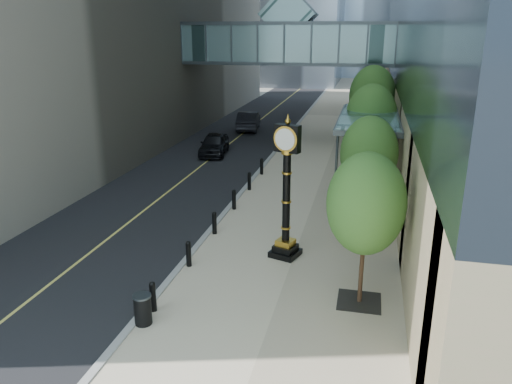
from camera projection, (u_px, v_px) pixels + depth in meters
ground at (228, 342)px, 14.25m from camera, size 320.00×320.00×0.00m
road at (268, 114)px, 52.80m from camera, size 8.00×180.00×0.02m
sidewalk at (344, 116)px, 51.10m from camera, size 8.00×180.00×0.06m
curb at (306, 115)px, 51.94m from camera, size 0.25×180.00×0.07m
skywalk at (288, 40)px, 38.44m from camera, size 17.00×4.20×5.80m
entrance_canopy at (369, 119)px, 25.18m from camera, size 3.00×8.00×4.38m
bollard_row at (225, 211)px, 23.00m from camera, size 0.20×16.20×0.90m
street_trees at (371, 114)px, 28.61m from camera, size 3.05×28.57×6.27m
street_clock at (286, 199)px, 18.84m from camera, size 1.28×1.28×5.41m
trash_bin at (143, 310)px, 14.90m from camera, size 0.66×0.66×0.90m
pedestrian at (365, 210)px, 22.00m from camera, size 0.73×0.62×1.70m
car_near at (214, 144)px, 35.42m from camera, size 2.32×4.56×1.49m
car_far at (249, 121)px, 44.07m from camera, size 2.39×5.13×1.63m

